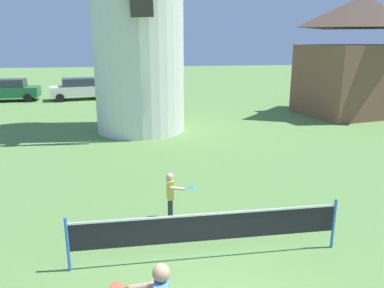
{
  "coord_description": "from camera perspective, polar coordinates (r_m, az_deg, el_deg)",
  "views": [
    {
      "loc": [
        -0.99,
        -4.64,
        4.25
      ],
      "look_at": [
        0.37,
        3.96,
        1.85
      ],
      "focal_mm": 35.35,
      "sensor_mm": 36.0,
      "label": 1
    }
  ],
  "objects": [
    {
      "name": "player_far",
      "position": [
        9.2,
        -3.18,
        -7.44
      ],
      "size": [
        0.71,
        0.47,
        1.19
      ],
      "color": "#333338",
      "rests_on": "ground_plane"
    },
    {
      "name": "parked_car_green",
      "position": [
        30.33,
        -25.86,
        7.37
      ],
      "size": [
        4.1,
        2.03,
        1.56
      ],
      "color": "#1E6638",
      "rests_on": "ground_plane"
    },
    {
      "name": "tennis_net",
      "position": [
        7.62,
        2.41,
        -12.46
      ],
      "size": [
        5.41,
        0.06,
        1.1
      ],
      "color": "blue",
      "rests_on": "ground_plane"
    },
    {
      "name": "chapel",
      "position": [
        24.24,
        23.91,
        11.83
      ],
      "size": [
        7.08,
        5.76,
        7.6
      ],
      "color": "brown",
      "rests_on": "ground_plane"
    },
    {
      "name": "parked_car_cream",
      "position": [
        29.29,
        -16.67,
        8.02
      ],
      "size": [
        4.36,
        2.5,
        1.56
      ],
      "color": "silver",
      "rests_on": "ground_plane"
    }
  ]
}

